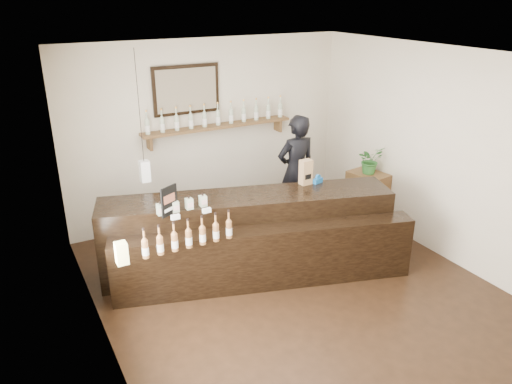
{
  "coord_description": "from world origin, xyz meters",
  "views": [
    {
      "loc": [
        -2.92,
        -4.45,
        3.43
      ],
      "look_at": [
        -0.14,
        0.7,
        1.06
      ],
      "focal_mm": 35.0,
      "sensor_mm": 36.0,
      "label": 1
    }
  ],
  "objects": [
    {
      "name": "tape_dispenser",
      "position": [
        0.76,
        0.64,
        1.08
      ],
      "size": [
        0.15,
        0.09,
        0.12
      ],
      "color": "#16599D",
      "rests_on": "counter"
    },
    {
      "name": "counter",
      "position": [
        -0.28,
        0.56,
        0.49
      ],
      "size": [
        3.74,
        2.03,
        1.21
      ],
      "color": "black",
      "rests_on": "ground"
    },
    {
      "name": "back_wall_decor",
      "position": [
        -0.15,
        2.37,
        1.76
      ],
      "size": [
        2.66,
        0.96,
        1.69
      ],
      "color": "brown",
      "rests_on": "ground"
    },
    {
      "name": "ground",
      "position": [
        0.0,
        0.0,
        0.0
      ],
      "size": [
        5.0,
        5.0,
        0.0
      ],
      "primitive_type": "plane",
      "color": "black",
      "rests_on": "ground"
    },
    {
      "name": "room_shell",
      "position": [
        0.0,
        0.0,
        1.7
      ],
      "size": [
        5.0,
        5.0,
        5.0
      ],
      "color": "beige",
      "rests_on": "ground"
    },
    {
      "name": "shopkeeper",
      "position": [
        1.01,
        1.55,
        0.99
      ],
      "size": [
        0.73,
        0.48,
        1.97
      ],
      "primitive_type": "imported",
      "rotation": [
        0.0,
        0.0,
        3.13
      ],
      "color": "black",
      "rests_on": "ground"
    },
    {
      "name": "potted_plant",
      "position": [
        2.0,
        1.04,
        1.04
      ],
      "size": [
        0.39,
        0.34,
        0.42
      ],
      "primitive_type": "imported",
      "rotation": [
        0.0,
        0.0,
        0.03
      ],
      "color": "#2F6D2B",
      "rests_on": "side_cabinet"
    },
    {
      "name": "promo_sign",
      "position": [
        -1.32,
        0.61,
        1.21
      ],
      "size": [
        0.23,
        0.14,
        0.35
      ],
      "color": "black",
      "rests_on": "counter"
    },
    {
      "name": "side_cabinet",
      "position": [
        2.0,
        1.04,
        0.42
      ],
      "size": [
        0.51,
        0.64,
        0.83
      ],
      "color": "brown",
      "rests_on": "ground"
    },
    {
      "name": "paper_bag",
      "position": [
        0.6,
        0.69,
        1.2
      ],
      "size": [
        0.16,
        0.12,
        0.33
      ],
      "color": "#9D744B",
      "rests_on": "counter"
    }
  ]
}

